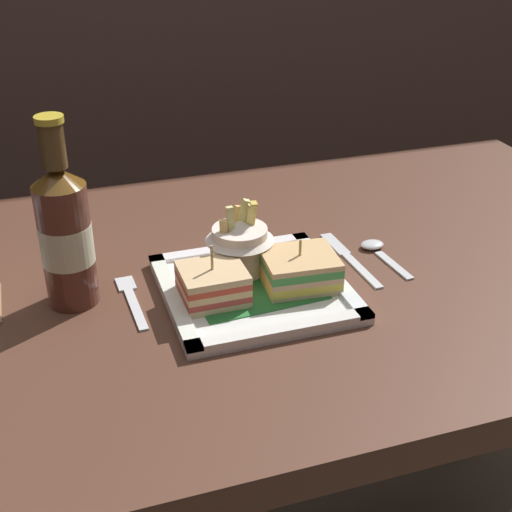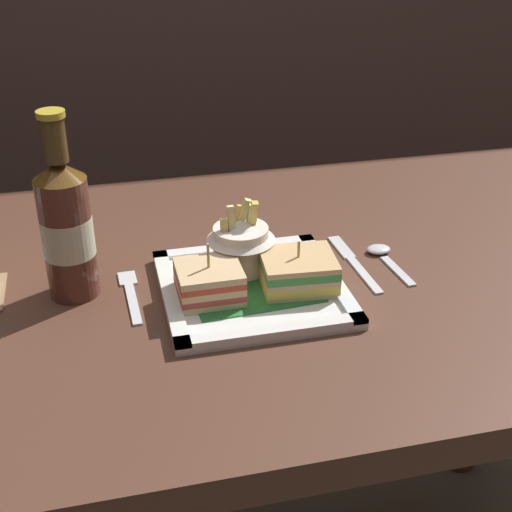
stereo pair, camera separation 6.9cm
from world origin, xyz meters
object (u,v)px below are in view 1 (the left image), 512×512
(fork, at_px, (132,299))
(beer_bottle, at_px, (65,233))
(knife, at_px, (348,257))
(dining_table, at_px, (258,351))
(square_plate, at_px, (254,289))
(spoon, at_px, (377,249))
(fries_cup, at_px, (240,241))
(sandwich_half_left, at_px, (213,284))
(sandwich_half_right, at_px, (299,270))

(fork, bearing_deg, beer_bottle, 161.59)
(fork, distance_m, knife, 0.32)
(dining_table, height_order, square_plate, square_plate)
(square_plate, distance_m, beer_bottle, 0.25)
(dining_table, bearing_deg, square_plate, -113.57)
(dining_table, height_order, knife, knife)
(dining_table, relative_size, fork, 9.58)
(beer_bottle, distance_m, spoon, 0.45)
(beer_bottle, bearing_deg, fries_cup, -2.42)
(fries_cup, bearing_deg, beer_bottle, 177.58)
(spoon, bearing_deg, knife, -177.58)
(square_plate, bearing_deg, fries_cup, 94.74)
(sandwich_half_left, bearing_deg, sandwich_half_right, 0.00)
(square_plate, bearing_deg, dining_table, 66.43)
(fries_cup, xyz_separation_m, spoon, (0.21, 0.00, -0.05))
(fork, bearing_deg, knife, 2.83)
(beer_bottle, xyz_separation_m, fork, (0.07, -0.02, -0.10))
(knife, bearing_deg, sandwich_half_right, -148.01)
(sandwich_half_left, bearing_deg, spoon, 13.73)
(fork, bearing_deg, sandwich_half_left, -25.79)
(fries_cup, xyz_separation_m, knife, (0.17, 0.00, -0.05))
(square_plate, relative_size, spoon, 2.04)
(knife, bearing_deg, sandwich_half_left, -163.93)
(sandwich_half_right, height_order, fries_cup, fries_cup)
(dining_table, xyz_separation_m, beer_bottle, (-0.25, 0.00, 0.24))
(dining_table, bearing_deg, fork, -173.38)
(sandwich_half_right, height_order, spoon, sandwich_half_right)
(sandwich_half_right, bearing_deg, fries_cup, 135.69)
(dining_table, xyz_separation_m, spoon, (0.18, -0.00, 0.15))
(square_plate, distance_m, sandwich_half_left, 0.07)
(fries_cup, height_order, fork, fries_cup)
(spoon, bearing_deg, fries_cup, -179.03)
(dining_table, distance_m, sandwich_half_left, 0.20)
(dining_table, relative_size, beer_bottle, 5.22)
(fork, distance_m, spoon, 0.37)
(dining_table, bearing_deg, beer_bottle, 179.43)
(dining_table, bearing_deg, sandwich_half_left, -140.56)
(fork, bearing_deg, fries_cup, 5.26)
(sandwich_half_left, relative_size, sandwich_half_right, 0.81)
(sandwich_half_right, relative_size, spoon, 0.87)
(sandwich_half_right, relative_size, fork, 0.75)
(dining_table, relative_size, square_plate, 5.48)
(sandwich_half_right, relative_size, fries_cup, 0.99)
(fries_cup, relative_size, fork, 0.76)
(sandwich_half_left, relative_size, spoon, 0.71)
(dining_table, height_order, fork, fork)
(fries_cup, height_order, spoon, fries_cup)
(fries_cup, xyz_separation_m, fork, (-0.15, -0.01, -0.05))
(square_plate, relative_size, sandwich_half_right, 2.34)
(sandwich_half_left, height_order, fries_cup, fries_cup)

